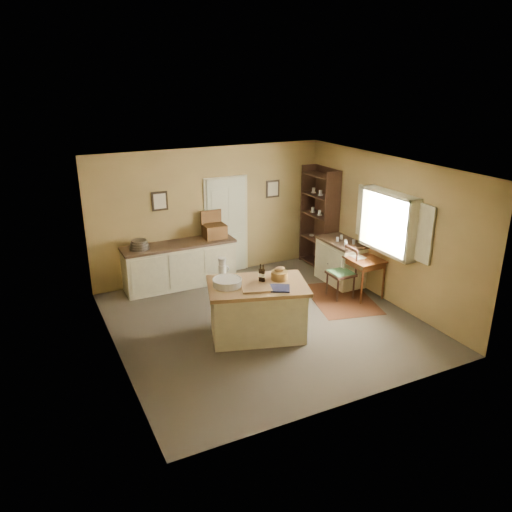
{
  "coord_description": "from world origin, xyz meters",
  "views": [
    {
      "loc": [
        -3.55,
        -6.88,
        4.07
      ],
      "look_at": [
        -0.05,
        0.25,
        1.15
      ],
      "focal_mm": 35.0,
      "sensor_mm": 36.0,
      "label": 1
    }
  ],
  "objects": [
    {
      "name": "door",
      "position": [
        0.35,
        2.47,
        1.05
      ],
      "size": [
        0.97,
        0.06,
        2.11
      ],
      "primitive_type": "cube",
      "color": "beige",
      "rests_on": "ground"
    },
    {
      "name": "sideboard",
      "position": [
        -0.79,
        2.2,
        0.48
      ],
      "size": [
        2.25,
        0.64,
        1.18
      ],
      "color": "beige",
      "rests_on": "ground"
    },
    {
      "name": "right_cabinet",
      "position": [
        2.2,
        0.91,
        0.46
      ],
      "size": [
        0.59,
        1.06,
        0.99
      ],
      "color": "beige",
      "rests_on": "ground"
    },
    {
      "name": "ceiling",
      "position": [
        0.0,
        0.0,
        2.7
      ],
      "size": [
        5.0,
        5.0,
        0.0
      ],
      "primitive_type": "plane",
      "color": "silver",
      "rests_on": "wall_back"
    },
    {
      "name": "rug",
      "position": [
        1.75,
        0.2,
        0.0
      ],
      "size": [
        1.45,
        1.82,
        0.01
      ],
      "primitive_type": "cube",
      "rotation": [
        0.0,
        0.0,
        -0.24
      ],
      "color": "#43200E",
      "rests_on": "ground"
    },
    {
      "name": "wall_right",
      "position": [
        2.5,
        0.0,
        1.35
      ],
      "size": [
        0.1,
        5.0,
        2.7
      ],
      "primitive_type": "cube",
      "color": "#9A7F4C",
      "rests_on": "ground"
    },
    {
      "name": "ground",
      "position": [
        0.0,
        0.0,
        0.0
      ],
      "size": [
        5.0,
        5.0,
        0.0
      ],
      "primitive_type": "plane",
      "color": "#534A3F",
      "rests_on": "ground"
    },
    {
      "name": "wall_front",
      "position": [
        0.0,
        -2.5,
        1.35
      ],
      "size": [
        5.0,
        0.1,
        2.7
      ],
      "primitive_type": "cube",
      "color": "#9A7F4C",
      "rests_on": "ground"
    },
    {
      "name": "work_island",
      "position": [
        -0.32,
        -0.33,
        0.48
      ],
      "size": [
        1.81,
        1.44,
        1.2
      ],
      "rotation": [
        0.0,
        0.0,
        -0.3
      ],
      "color": "beige",
      "rests_on": "ground"
    },
    {
      "name": "wall_back",
      "position": [
        0.0,
        2.5,
        1.35
      ],
      "size": [
        5.0,
        0.1,
        2.7
      ],
      "primitive_type": "cube",
      "color": "#9A7F4C",
      "rests_on": "ground"
    },
    {
      "name": "framed_prints",
      "position": [
        0.2,
        2.48,
        1.72
      ],
      "size": [
        2.82,
        0.02,
        0.38
      ],
      "color": "black",
      "rests_on": "ground"
    },
    {
      "name": "shelving_unit",
      "position": [
        2.36,
        1.92,
        1.1
      ],
      "size": [
        0.37,
        0.99,
        2.2
      ],
      "color": "black",
      "rests_on": "ground"
    },
    {
      "name": "wall_left",
      "position": [
        -2.5,
        0.0,
        1.35
      ],
      "size": [
        0.1,
        5.0,
        2.7
      ],
      "primitive_type": "cube",
      "color": "#9A7F4C",
      "rests_on": "ground"
    },
    {
      "name": "window",
      "position": [
        2.42,
        -0.2,
        1.55
      ],
      "size": [
        0.25,
        1.99,
        1.12
      ],
      "color": "beige",
      "rests_on": "ground"
    },
    {
      "name": "desk_chair",
      "position": [
        1.78,
        0.3,
        0.48
      ],
      "size": [
        0.46,
        0.46,
        0.96
      ],
      "primitive_type": null,
      "rotation": [
        0.0,
        0.0,
        -0.02
      ],
      "color": "black",
      "rests_on": "ground"
    },
    {
      "name": "writing_desk",
      "position": [
        2.2,
        0.3,
        0.67
      ],
      "size": [
        0.59,
        0.96,
        0.82
      ],
      "color": "#3D1D0D",
      "rests_on": "ground"
    }
  ]
}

